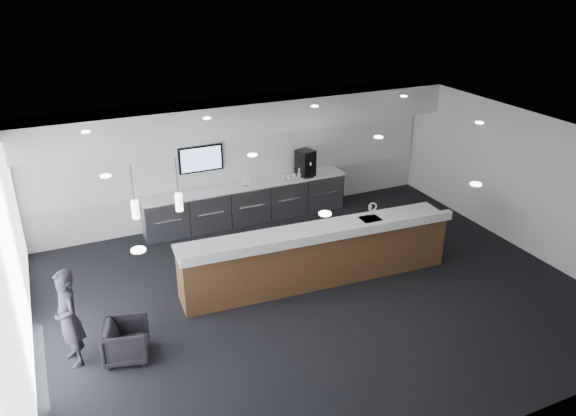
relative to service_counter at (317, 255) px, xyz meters
name	(u,v)px	position (x,y,z in m)	size (l,w,h in m)	color
ground	(315,294)	(-0.26, -0.45, -0.57)	(10.00, 10.00, 0.00)	black
ceiling	(319,144)	(-0.26, -0.45, 2.43)	(10.00, 8.00, 0.02)	black
back_wall	(240,158)	(-0.26, 3.55, 0.93)	(10.00, 0.02, 3.00)	silver
left_wall	(13,285)	(-5.26, -0.45, 0.93)	(0.02, 8.00, 3.00)	silver
right_wall	(525,182)	(4.74, -0.45, 0.93)	(0.02, 8.00, 3.00)	silver
soffit_bulkhead	(246,115)	(-0.26, 3.10, 2.08)	(10.00, 0.90, 0.70)	white
alcove_panel	(241,154)	(-0.26, 3.52, 1.03)	(9.80, 0.06, 1.40)	white
window_blinds_wall	(16,284)	(-5.22, -0.45, 0.93)	(0.04, 7.36, 2.55)	white
back_credenza	(247,202)	(-0.26, 3.19, -0.10)	(5.06, 0.66, 0.95)	gray
wall_tv	(201,159)	(-1.26, 3.46, 1.08)	(1.05, 0.08, 0.62)	black
pendant_left	(171,191)	(-2.66, 0.35, 1.68)	(0.12, 0.12, 0.30)	beige
pendant_right	(129,197)	(-3.36, 0.35, 1.68)	(0.12, 0.12, 0.30)	beige
ceiling_can_lights	(318,146)	(-0.26, -0.45, 2.40)	(7.00, 5.00, 0.02)	white
service_counter	(317,255)	(0.00, 0.00, 0.00)	(5.50, 1.22, 1.49)	#54371C
coffee_machine	(305,163)	(1.28, 3.17, 0.70)	(0.46, 0.54, 0.65)	black
info_sign_left	(246,181)	(-0.30, 3.11, 0.49)	(0.16, 0.02, 0.23)	white
info_sign_right	(301,172)	(1.15, 3.11, 0.49)	(0.17, 0.02, 0.23)	white
armchair	(126,341)	(-3.84, -0.84, -0.26)	(0.68, 0.70, 0.64)	black
lounge_guest	(68,318)	(-4.61, -0.60, 0.24)	(0.60, 0.39, 1.63)	black
cup_0	(309,173)	(1.37, 3.10, 0.43)	(0.11, 0.11, 0.10)	white
cup_1	(304,174)	(1.23, 3.10, 0.43)	(0.11, 0.11, 0.10)	white
cup_2	(299,175)	(1.09, 3.10, 0.43)	(0.11, 0.11, 0.10)	white
cup_3	(294,176)	(0.95, 3.10, 0.43)	(0.11, 0.11, 0.10)	white
cup_4	(289,177)	(0.81, 3.10, 0.43)	(0.11, 0.11, 0.10)	white
cup_5	(284,178)	(0.67, 3.10, 0.43)	(0.11, 0.11, 0.10)	white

